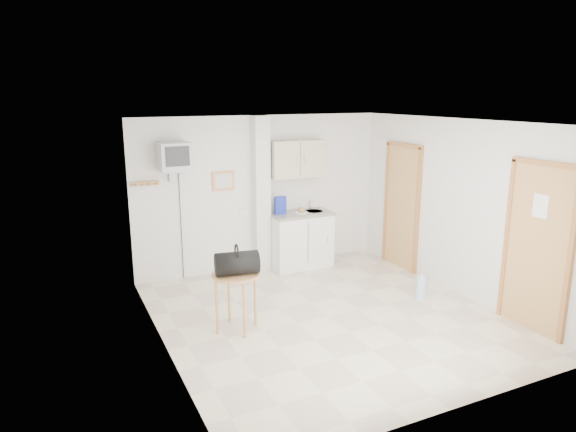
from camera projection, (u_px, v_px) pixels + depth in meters
name	position (u px, v px, depth m)	size (l,w,h in m)	color
ground	(329.00, 316.00, 6.69)	(4.50, 4.50, 0.00)	beige
room_envelope	(344.00, 198.00, 6.51)	(4.24, 4.54, 2.55)	white
kitchenette	(299.00, 219.00, 8.50)	(1.03, 0.58, 2.10)	white
crt_television	(174.00, 157.00, 7.41)	(0.44, 0.45, 2.15)	slate
round_table	(236.00, 282.00, 6.18)	(0.58, 0.58, 0.73)	tan
duffel_bag	(237.00, 263.00, 6.08)	(0.55, 0.35, 0.38)	black
water_bottle	(421.00, 288.00, 7.22)	(0.12, 0.12, 0.37)	#B0D7F3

